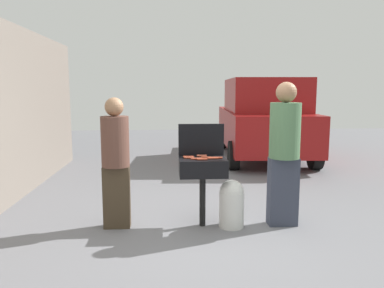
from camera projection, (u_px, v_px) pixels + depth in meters
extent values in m
plane|color=slate|center=(209.00, 231.00, 4.68)|extent=(24.00, 24.00, 0.00)
cylinder|color=black|center=(203.00, 200.00, 4.84)|extent=(0.08, 0.08, 0.67)
cube|color=black|center=(203.00, 167.00, 4.78)|extent=(0.60, 0.44, 0.22)
cube|color=black|center=(201.00, 140.00, 4.95)|extent=(0.60, 0.05, 0.42)
cylinder|color=#AD4228|center=(206.00, 158.00, 4.75)|extent=(0.13, 0.04, 0.03)
cylinder|color=#B74C33|center=(196.00, 159.00, 4.67)|extent=(0.13, 0.03, 0.03)
cylinder|color=#AD4228|center=(217.00, 158.00, 4.73)|extent=(0.13, 0.03, 0.03)
cylinder|color=#B74C33|center=(189.00, 158.00, 4.74)|extent=(0.13, 0.03, 0.03)
cylinder|color=#AD4228|center=(202.00, 159.00, 4.63)|extent=(0.13, 0.03, 0.03)
cylinder|color=#AD4228|center=(213.00, 158.00, 4.70)|extent=(0.13, 0.03, 0.03)
cylinder|color=#C6593D|center=(202.00, 156.00, 4.88)|extent=(0.13, 0.03, 0.03)
cylinder|color=#AD4228|center=(188.00, 157.00, 4.80)|extent=(0.13, 0.04, 0.03)
cylinder|color=silver|center=(232.00, 209.00, 4.81)|extent=(0.32, 0.32, 0.46)
sphere|color=silver|center=(232.00, 192.00, 4.78)|extent=(0.31, 0.31, 0.31)
cube|color=#3F3323|center=(117.00, 197.00, 4.78)|extent=(0.33, 0.18, 0.80)
cylinder|color=brown|center=(115.00, 142.00, 4.68)|extent=(0.35, 0.35, 0.63)
sphere|color=#936B4C|center=(114.00, 107.00, 4.61)|extent=(0.23, 0.23, 0.23)
cube|color=#333847|center=(283.00, 192.00, 4.86)|extent=(0.37, 0.20, 0.89)
cylinder|color=#4C724C|center=(285.00, 131.00, 4.75)|extent=(0.39, 0.39, 0.70)
sphere|color=#936B4C|center=(286.00, 92.00, 4.68)|extent=(0.26, 0.26, 0.26)
cube|color=maroon|center=(262.00, 128.00, 9.73)|extent=(2.18, 4.51, 0.90)
cube|color=maroon|center=(264.00, 95.00, 9.41)|extent=(1.92, 2.71, 0.80)
cylinder|color=black|center=(315.00, 155.00, 8.28)|extent=(0.26, 0.65, 0.64)
cylinder|color=black|center=(234.00, 155.00, 8.27)|extent=(0.26, 0.65, 0.64)
cylinder|color=black|center=(282.00, 137.00, 11.32)|extent=(0.26, 0.65, 0.64)
cylinder|color=black|center=(222.00, 138.00, 11.32)|extent=(0.26, 0.65, 0.64)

